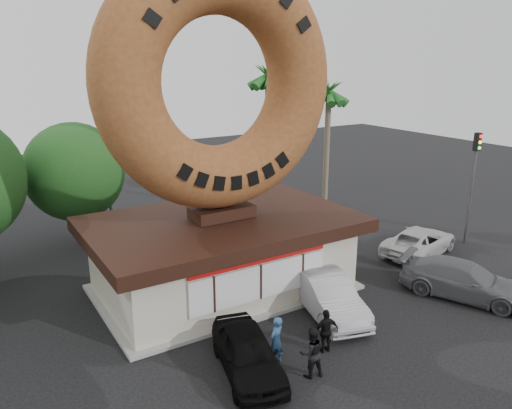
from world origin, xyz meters
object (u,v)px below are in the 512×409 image
at_px(street_lamp, 109,156).
at_px(car_silver, 327,295).
at_px(car_white, 419,241).
at_px(donut_shop, 223,251).
at_px(traffic_signal, 473,174).
at_px(person_left, 276,341).
at_px(car_black, 248,352).
at_px(car_grey, 464,280).
at_px(person_center, 311,352).
at_px(giant_donut, 219,82).
at_px(person_right, 326,331).

relative_size(street_lamp, car_silver, 1.67).
bearing_deg(car_white, donut_shop, 64.10).
relative_size(traffic_signal, car_white, 1.21).
xyz_separation_m(person_left, car_silver, (3.65, 1.79, -0.07)).
relative_size(car_black, car_grey, 0.81).
bearing_deg(person_left, street_lamp, -110.98).
bearing_deg(person_center, donut_shop, -81.75).
distance_m(person_left, car_grey, 9.50).
bearing_deg(car_grey, giant_donut, 119.34).
relative_size(giant_donut, person_left, 5.90).
bearing_deg(traffic_signal, donut_shop, 171.90).
bearing_deg(car_silver, person_left, -138.82).
distance_m(donut_shop, giant_donut, 7.11).
relative_size(person_left, person_center, 1.02).
bearing_deg(car_black, person_right, 6.67).
height_order(donut_shop, person_right, donut_shop).
relative_size(street_lamp, person_left, 4.65).
distance_m(donut_shop, street_lamp, 10.54).
bearing_deg(person_center, street_lamp, -72.72).
bearing_deg(giant_donut, car_grey, -36.00).
height_order(donut_shop, giant_donut, giant_donut).
bearing_deg(person_center, car_black, -24.04).
relative_size(donut_shop, giant_donut, 1.10).
height_order(person_center, car_silver, person_center).
distance_m(person_center, person_right, 1.53).
bearing_deg(giant_donut, car_silver, -58.93).
distance_m(car_black, car_silver, 4.98).
relative_size(donut_shop, person_center, 6.61).
height_order(person_left, person_right, person_left).
xyz_separation_m(donut_shop, car_white, (10.51, -1.77, -1.07)).
bearing_deg(car_black, donut_shop, 83.62).
height_order(person_right, car_silver, person_right).
bearing_deg(person_left, car_white, 175.98).
distance_m(giant_donut, person_right, 10.21).
bearing_deg(person_right, traffic_signal, -152.74).
relative_size(car_black, car_silver, 0.89).
height_order(donut_shop, car_white, donut_shop).
xyz_separation_m(street_lamp, person_left, (0.69, -15.91, -3.62)).
relative_size(donut_shop, street_lamp, 1.40).
xyz_separation_m(giant_donut, person_left, (-1.17, -5.91, -8.01)).
bearing_deg(car_grey, traffic_signal, 10.84).
xyz_separation_m(street_lamp, car_white, (12.37, -11.78, -3.79)).
bearing_deg(car_silver, giant_donut, 136.18).
height_order(traffic_signal, car_black, traffic_signal).
xyz_separation_m(car_silver, car_white, (8.03, 2.34, -0.09)).
height_order(person_center, car_grey, person_center).
height_order(person_left, car_white, person_left).
xyz_separation_m(person_center, car_grey, (8.92, 0.99, -0.09)).
bearing_deg(person_center, traffic_signal, -147.96).
xyz_separation_m(traffic_signal, car_black, (-16.20, -3.81, -3.14)).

